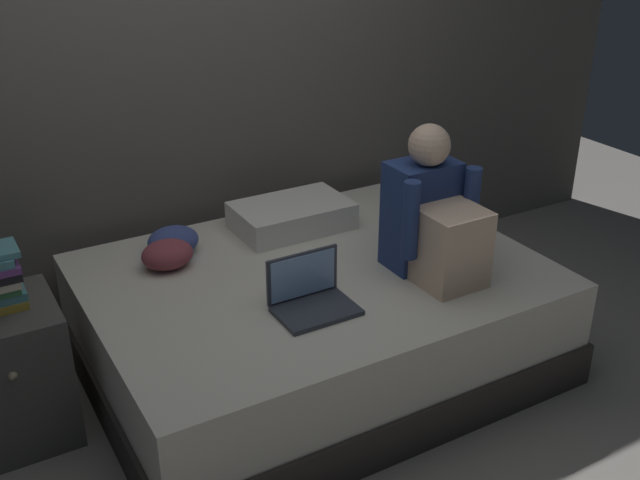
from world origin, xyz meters
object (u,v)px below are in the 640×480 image
(bed, at_px, (315,319))
(nightstand, at_px, (8,374))
(laptop, at_px, (311,296))
(person_sitting, at_px, (433,219))
(clothes_pile, at_px, (172,248))
(pillow, at_px, (292,215))

(bed, height_order, nightstand, nightstand)
(bed, bearing_deg, laptop, -122.61)
(person_sitting, bearing_deg, clothes_pile, 144.43)
(clothes_pile, bearing_deg, nightstand, -163.76)
(laptop, height_order, clothes_pile, laptop)
(laptop, xyz_separation_m, pillow, (0.30, 0.73, 0.01))
(bed, relative_size, nightstand, 3.41)
(person_sitting, relative_size, laptop, 2.05)
(nightstand, distance_m, pillow, 1.47)
(bed, xyz_separation_m, pillow, (0.12, 0.45, 0.32))
(pillow, height_order, clothes_pile, same)
(bed, bearing_deg, pillow, 74.68)
(bed, xyz_separation_m, clothes_pile, (-0.51, 0.41, 0.31))
(laptop, bearing_deg, nightstand, 157.54)
(person_sitting, bearing_deg, nightstand, 165.55)
(pillow, bearing_deg, nightstand, -169.36)
(pillow, bearing_deg, clothes_pile, -176.61)
(bed, distance_m, laptop, 0.45)
(nightstand, relative_size, person_sitting, 0.89)
(person_sitting, bearing_deg, pillow, 113.53)
(clothes_pile, bearing_deg, person_sitting, -35.57)
(laptop, relative_size, clothes_pile, 1.02)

